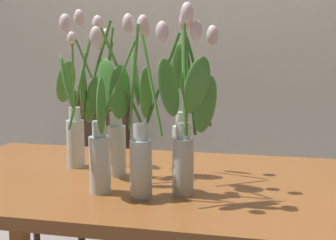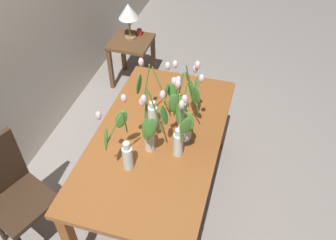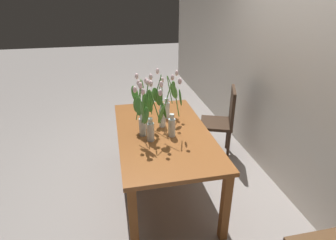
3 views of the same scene
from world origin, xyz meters
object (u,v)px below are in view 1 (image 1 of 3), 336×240
object	(u,v)px
tulip_vase_3	(107,119)
tulip_vase_2	(101,133)
tulip_vase_4	(136,131)
dining_chair	(89,166)
tulip_vase_0	(79,119)
tulip_vase_1	(185,123)
dining_table	(148,204)
tulip_vase_5	(183,123)

from	to	relation	value
tulip_vase_3	tulip_vase_2	bearing A→B (deg)	-76.12
tulip_vase_4	dining_chair	size ratio (longest dim) A/B	0.60
tulip_vase_2	dining_chair	bearing A→B (deg)	114.24
tulip_vase_0	tulip_vase_3	world-z (taller)	tulip_vase_3
tulip_vase_4	tulip_vase_1	bearing A→B (deg)	23.12
tulip_vase_4	tulip_vase_3	bearing A→B (deg)	129.05
tulip_vase_3	tulip_vase_4	bearing A→B (deg)	-50.95
tulip_vase_1	tulip_vase_4	world-z (taller)	tulip_vase_1
tulip_vase_3	dining_chair	distance (m)	1.09
tulip_vase_2	tulip_vase_3	distance (m)	0.18
dining_table	tulip_vase_2	distance (m)	0.35
dining_chair	tulip_vase_4	bearing A→B (deg)	-61.20
dining_table	tulip_vase_4	bearing A→B (deg)	-84.41
dining_chair	tulip_vase_5	bearing A→B (deg)	-49.96
tulip_vase_1	tulip_vase_4	bearing A→B (deg)	-156.88
tulip_vase_3	tulip_vase_5	distance (m)	0.27
tulip_vase_5	dining_chair	bearing A→B (deg)	130.04
tulip_vase_1	dining_chair	distance (m)	1.36
tulip_vase_1	tulip_vase_5	size ratio (longest dim) A/B	1.01
tulip_vase_5	tulip_vase_1	bearing A→B (deg)	-77.73
tulip_vase_1	tulip_vase_2	size ratio (longest dim) A/B	1.05
tulip_vase_2	tulip_vase_3	bearing A→B (deg)	103.88
tulip_vase_2	tulip_vase_3	xyz separation A→B (m)	(-0.04, 0.18, 0.01)
tulip_vase_0	tulip_vase_1	distance (m)	0.54
tulip_vase_3	dining_chair	world-z (taller)	tulip_vase_3
dining_table	tulip_vase_4	world-z (taller)	tulip_vase_4
tulip_vase_5	tulip_vase_0	bearing A→B (deg)	171.46
tulip_vase_3	tulip_vase_5	xyz separation A→B (m)	(0.26, 0.07, -0.01)
dining_table	tulip_vase_1	xyz separation A→B (m)	(0.16, -0.15, 0.32)
tulip_vase_2	dining_chair	size ratio (longest dim) A/B	0.60
tulip_vase_4	dining_chair	bearing A→B (deg)	118.80
dining_table	tulip_vase_5	size ratio (longest dim) A/B	2.76
tulip_vase_0	tulip_vase_3	xyz separation A→B (m)	(0.16, -0.13, 0.02)
tulip_vase_2	tulip_vase_1	bearing A→B (deg)	6.86
tulip_vase_2	tulip_vase_5	size ratio (longest dim) A/B	0.96
tulip_vase_1	tulip_vase_2	distance (m)	0.26
tulip_vase_0	dining_chair	bearing A→B (deg)	109.93
tulip_vase_1	dining_chair	xyz separation A→B (m)	(-0.75, 1.05, -0.44)
tulip_vase_2	tulip_vase_4	size ratio (longest dim) A/B	1.00
dining_table	tulip_vase_0	size ratio (longest dim) A/B	3.07
tulip_vase_1	tulip_vase_0	bearing A→B (deg)	149.27
tulip_vase_0	dining_chair	distance (m)	0.91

